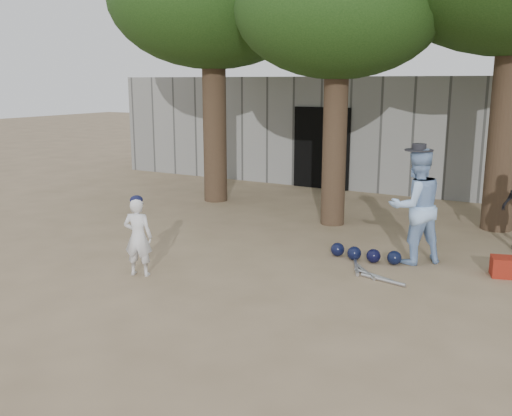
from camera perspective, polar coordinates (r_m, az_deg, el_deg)
The scene contains 7 objects.
ground at distance 8.61m, azimuth -6.82°, elevation -7.02°, with size 70.00×70.00×0.00m, color #937C5E.
boy_player at distance 8.70m, azimuth -11.71°, elevation -2.85°, with size 0.44×0.29×1.19m, color silver.
spectator_blue at distance 9.42m, azimuth 15.66°, elevation 0.17°, with size 0.90×0.70×1.85m, color #9CC1F2.
red_bag at distance 9.37m, azimuth 23.71°, elevation -5.42°, with size 0.42×0.32×0.30m, color #A22015.
back_building at distance 17.58m, azimuth 13.50°, elevation 7.73°, with size 16.00×5.24×3.00m.
helmet_row at distance 9.50m, azimuth 10.80°, elevation -4.55°, with size 1.19×0.32×0.23m.
bat_pile at distance 8.85m, azimuth 11.26°, elevation -6.43°, with size 1.06×0.81×0.06m.
Camera 1 is at (4.84, -6.51, 2.87)m, focal length 40.00 mm.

